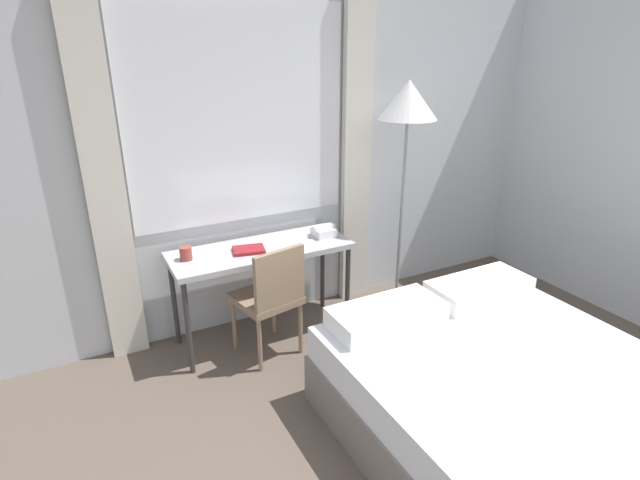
{
  "coord_description": "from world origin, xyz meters",
  "views": [
    {
      "loc": [
        -1.62,
        -0.48,
        2.08
      ],
      "look_at": [
        -0.2,
        2.21,
        0.87
      ],
      "focal_mm": 28.0,
      "sensor_mm": 36.0,
      "label": 1
    }
  ],
  "objects": [
    {
      "name": "desk",
      "position": [
        -0.47,
        2.61,
        0.66
      ],
      "size": [
        1.29,
        0.48,
        0.72
      ],
      "color": "#B2B2B7",
      "rests_on": "ground_plane"
    },
    {
      "name": "wall_back_with_window",
      "position": [
        -0.06,
        2.93,
        1.35
      ],
      "size": [
        5.38,
        0.13,
        2.7
      ],
      "color": "silver",
      "rests_on": "ground_plane"
    },
    {
      "name": "bed",
      "position": [
        0.3,
        0.87,
        0.26
      ],
      "size": [
        1.64,
        1.95,
        0.63
      ],
      "color": "slate",
      "rests_on": "ground_plane"
    },
    {
      "name": "telephone",
      "position": [
        0.03,
        2.61,
        0.76
      ],
      "size": [
        0.17,
        0.15,
        0.09
      ],
      "color": "white",
      "rests_on": "desk"
    },
    {
      "name": "book",
      "position": [
        -0.57,
        2.58,
        0.74
      ],
      "size": [
        0.24,
        0.2,
        0.02
      ],
      "rotation": [
        0.0,
        0.0,
        -0.21
      ],
      "color": "maroon",
      "rests_on": "desk"
    },
    {
      "name": "desk_chair",
      "position": [
        -0.51,
        2.35,
        0.48
      ],
      "size": [
        0.47,
        0.47,
        0.84
      ],
      "rotation": [
        0.0,
        0.0,
        0.2
      ],
      "color": "#8C7259",
      "rests_on": "ground_plane"
    },
    {
      "name": "mug",
      "position": [
        -0.99,
        2.65,
        0.77
      ],
      "size": [
        0.08,
        0.08,
        0.09
      ],
      "color": "#993F33",
      "rests_on": "desk"
    },
    {
      "name": "standing_lamp",
      "position": [
        0.65,
        2.48,
        1.59
      ],
      "size": [
        0.43,
        0.43,
        1.84
      ],
      "color": "#4C4C51",
      "rests_on": "ground_plane"
    }
  ]
}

